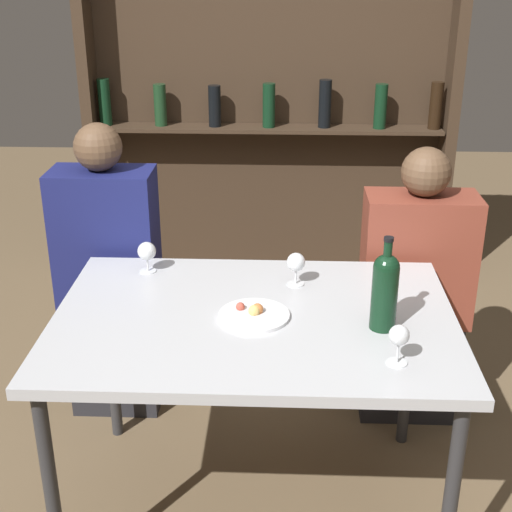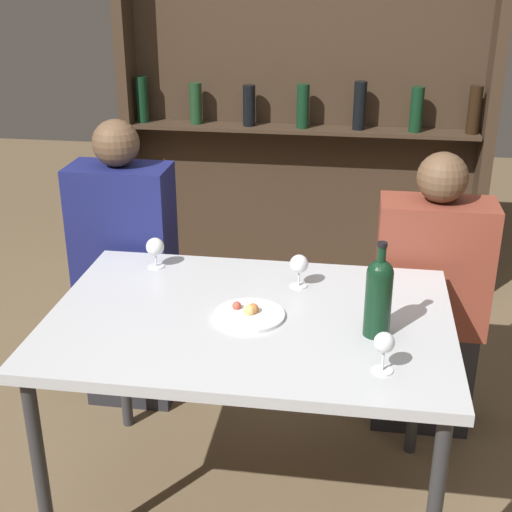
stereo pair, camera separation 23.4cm
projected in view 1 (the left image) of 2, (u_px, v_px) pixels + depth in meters
The scene contains 10 objects.
ground_plane at pixel (254, 503), 2.58m from camera, with size 10.00×10.00×0.00m, color brown.
dining_table at pixel (254, 333), 2.31m from camera, with size 1.29×0.89×0.77m.
wine_rack_wall at pixel (269, 99), 3.88m from camera, with size 2.01×0.21×2.16m.
wine_bottle at pixel (385, 288), 2.15m from camera, with size 0.08×0.08×0.30m.
wine_glass_0 at pixel (399, 337), 1.98m from camera, with size 0.06×0.06×0.12m.
wine_glass_1 at pixel (296, 263), 2.46m from camera, with size 0.06×0.06×0.12m.
wine_glass_2 at pixel (147, 252), 2.56m from camera, with size 0.07×0.07×0.11m.
food_plate_0 at pixel (255, 314), 2.27m from camera, with size 0.23×0.23×0.04m.
seated_person_left at pixel (110, 283), 2.93m from camera, with size 0.40×0.22×1.25m.
seated_person_right at pixel (414, 298), 2.90m from camera, with size 0.44×0.22×1.17m.
Camera 1 is at (0.09, -2.02, 1.84)m, focal length 50.00 mm.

